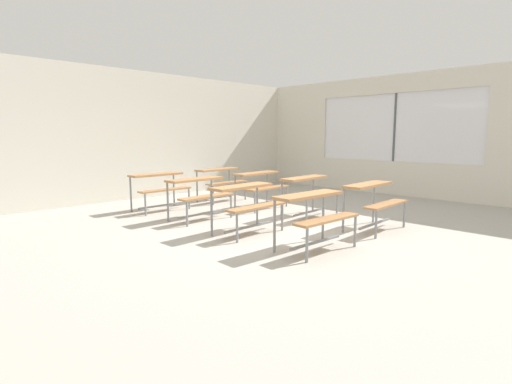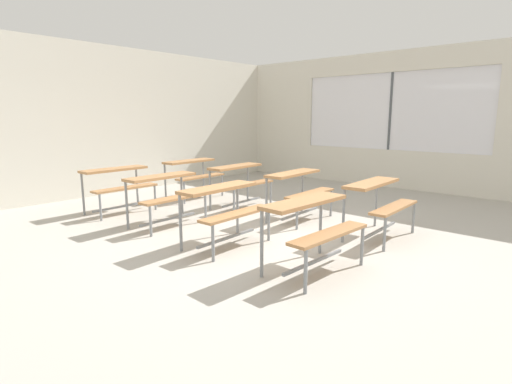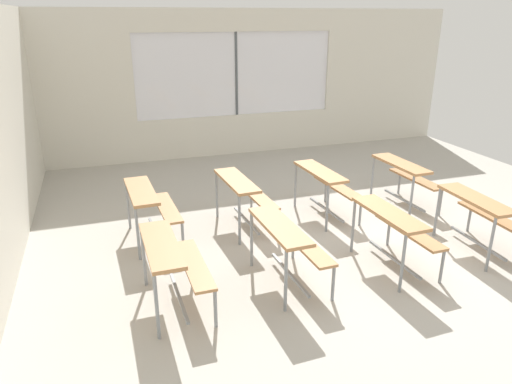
# 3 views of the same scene
# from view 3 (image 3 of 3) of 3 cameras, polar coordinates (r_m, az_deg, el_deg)

# --- Properties ---
(ground) EXTENTS (10.00, 9.00, 0.05)m
(ground) POSITION_cam_3_polar(r_m,az_deg,el_deg) (6.43, 15.12, -6.72)
(ground) COLOR #ADA89E
(wall_right) EXTENTS (0.12, 9.00, 3.00)m
(wall_right) POSITION_cam_3_polar(r_m,az_deg,el_deg) (10.38, 1.03, 12.83)
(wall_right) COLOR silver
(wall_right) RESTS_ON ground
(desk_bench_r0c0) EXTENTS (1.13, 0.64, 0.74)m
(desk_bench_r0c0) POSITION_cam_3_polar(r_m,az_deg,el_deg) (6.55, 25.66, -1.95)
(desk_bench_r0c0) COLOR #A87547
(desk_bench_r0c0) RESTS_ON ground
(desk_bench_r0c1) EXTENTS (1.12, 0.62, 0.74)m
(desk_bench_r0c1) POSITION_cam_3_polar(r_m,az_deg,el_deg) (7.66, 17.70, 2.24)
(desk_bench_r0c1) COLOR #A87547
(desk_bench_r0c1) RESTS_ON ground
(desk_bench_r1c0) EXTENTS (1.12, 0.62, 0.74)m
(desk_bench_r1c0) POSITION_cam_3_polar(r_m,az_deg,el_deg) (5.74, 16.59, -3.76)
(desk_bench_r1c0) COLOR #A87547
(desk_bench_r1c0) RESTS_ON ground
(desk_bench_r1c1) EXTENTS (1.13, 0.64, 0.74)m
(desk_bench_r1c1) POSITION_cam_3_polar(r_m,az_deg,el_deg) (7.02, 8.48, 1.37)
(desk_bench_r1c1) COLOR #A87547
(desk_bench_r1c1) RESTS_ON ground
(desk_bench_r2c0) EXTENTS (1.12, 0.62, 0.74)m
(desk_bench_r2c0) POSITION_cam_3_polar(r_m,az_deg,el_deg) (5.20, 3.95, -5.54)
(desk_bench_r2c0) COLOR #A87547
(desk_bench_r2c0) RESTS_ON ground
(desk_bench_r2c1) EXTENTS (1.13, 0.64, 0.74)m
(desk_bench_r2c1) POSITION_cam_3_polar(r_m,az_deg,el_deg) (6.56, -1.46, 0.22)
(desk_bench_r2c1) COLOR #A87547
(desk_bench_r2c1) RESTS_ON ground
(desk_bench_r3c0) EXTENTS (1.10, 0.60, 0.74)m
(desk_bench_r3c0) POSITION_cam_3_polar(r_m,az_deg,el_deg) (4.86, -10.04, -7.77)
(desk_bench_r3c0) COLOR #A87547
(desk_bench_r3c0) RESTS_ON ground
(desk_bench_r3c1) EXTENTS (1.12, 0.63, 0.74)m
(desk_bench_r3c1) POSITION_cam_3_polar(r_m,az_deg,el_deg) (6.33, -12.69, -1.08)
(desk_bench_r3c1) COLOR #A87547
(desk_bench_r3c1) RESTS_ON ground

